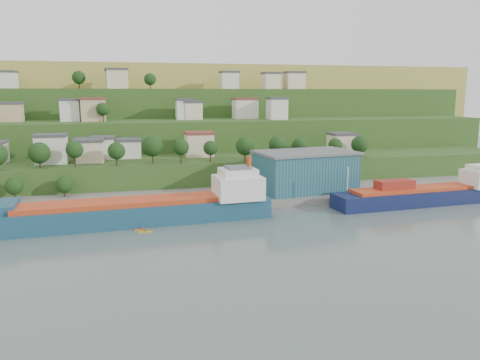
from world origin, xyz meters
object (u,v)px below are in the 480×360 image
object	(u,v)px
cargo_ship_far	(428,196)
warehouse	(305,171)
kayak_orange	(142,229)
cargo_ship_near	(143,212)

from	to	relation	value
cargo_ship_far	warehouse	bearing A→B (deg)	146.73
warehouse	cargo_ship_far	bearing A→B (deg)	-37.42
warehouse	kayak_orange	size ratio (longest dim) A/B	9.48
kayak_orange	cargo_ship_near	bearing A→B (deg)	93.83
cargo_ship_far	kayak_orange	size ratio (longest dim) A/B	16.39
cargo_ship_far	warehouse	distance (m)	38.06
cargo_ship_far	warehouse	world-z (taller)	warehouse
cargo_ship_near	kayak_orange	size ratio (longest dim) A/B	20.60
cargo_ship_far	kayak_orange	distance (m)	86.05
cargo_ship_near	warehouse	world-z (taller)	cargo_ship_near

